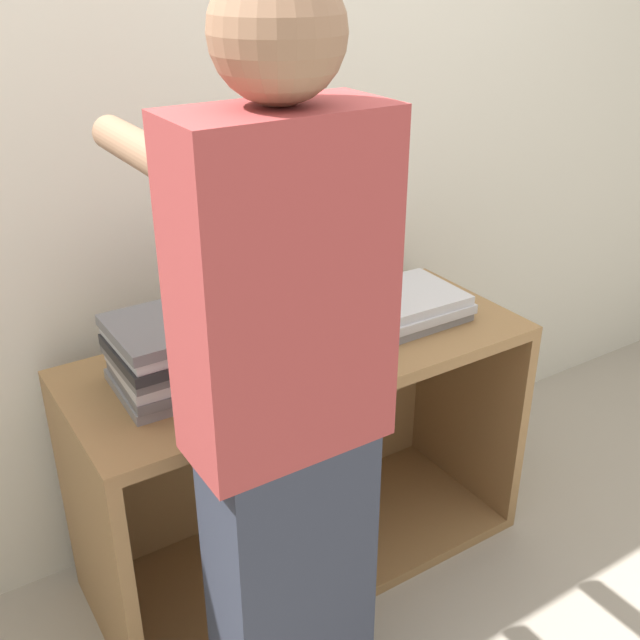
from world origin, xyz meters
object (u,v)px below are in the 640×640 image
object	(u,v)px
laptop_stack_right	(405,305)
person	(285,423)
laptop_stack_left	(181,351)
laptop_open	(293,323)

from	to	relation	value
laptop_stack_right	person	size ratio (longest dim) A/B	0.19
laptop_stack_left	laptop_stack_right	distance (m)	0.71
laptop_stack_left	laptop_stack_right	size ratio (longest dim) A/B	1.02
laptop_stack_left	person	bearing A→B (deg)	-85.79
laptop_stack_right	person	xyz separation A→B (m)	(-0.68, -0.46, 0.09)
laptop_stack_left	laptop_stack_right	bearing A→B (deg)	0.06
laptop_open	laptop_stack_right	distance (m)	0.36
laptop_open	person	xyz separation A→B (m)	(-0.33, -0.52, 0.08)
laptop_open	person	bearing A→B (deg)	-122.17
laptop_stack_left	laptop_open	bearing A→B (deg)	9.85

